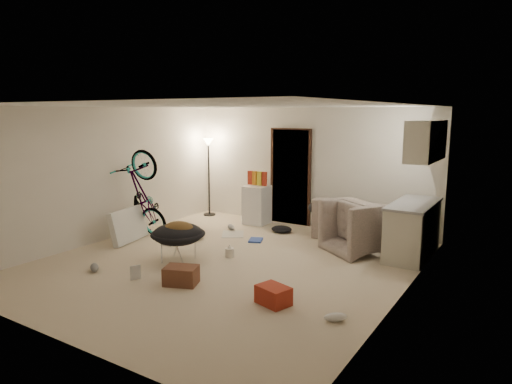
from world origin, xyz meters
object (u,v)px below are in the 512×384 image
Objects in this scene: bicycle at (144,214)px; drink_case_a at (181,275)px; saucer_chair at (178,239)px; tv_box at (128,225)px; mini_fridge at (257,205)px; armchair at (365,232)px; kitchen_counter at (413,230)px; juicer at (230,252)px; floor_lamp at (209,160)px; drink_case_b at (273,295)px; sofa at (368,227)px.

bicycle is 2.79m from drink_case_a.
tv_box is (-1.57, 0.37, -0.06)m from saucer_chair.
mini_fridge is 3.78m from drink_case_a.
tv_box is at bearing 175.47° from bicycle.
mini_fridge is (-2.67, 0.69, 0.09)m from armchair.
kitchen_counter is 5.11m from tv_box.
armchair is at bearing 41.00° from juicer.
bicycle is 3.86× the size of drink_case_a.
tv_box reaches higher than drink_case_a.
floor_lamp reaches higher than drink_case_b.
sofa reaches higher than juicer.
drink_case_b is (3.84, -3.62, -1.19)m from floor_lamp.
bicycle is at bearing -87.38° from floor_lamp.
sofa is 3.85m from drink_case_a.
floor_lamp is 1.91× the size of tv_box.
tv_box is at bearing -157.69° from kitchen_counter.
kitchen_counter is at bearing 88.65° from drink_case_b.
tv_box is at bearing 132.25° from drink_case_a.
juicer is at bearing 158.34° from drink_case_b.
saucer_chair is 2.18× the size of drink_case_b.
tv_box is (-3.82, -2.39, 0.02)m from sofa.
sofa is 4.31m from bicycle.
floor_lamp is at bearing 119.44° from saucer_chair.
saucer_chair is at bearing -60.56° from floor_lamp.
kitchen_counter reaches higher than saucer_chair.
floor_lamp is 4.95m from kitchen_counter.
floor_lamp is at bearing 80.12° from tv_box.
tv_box reaches higher than saucer_chair.
sofa is 2.37× the size of mini_fridge.
tv_box is at bearing -119.96° from mini_fridge.
saucer_chair is (-3.16, -2.32, -0.07)m from kitchen_counter.
floor_lamp reaches higher than drink_case_a.
mini_fridge is at bearing 111.11° from juicer.
saucer_chair is at bearing -133.74° from juicer.
juicer is at bearing -71.46° from mini_fridge.
drink_case_a reaches higher than juicer.
floor_lamp is 3.99× the size of drink_case_a.
armchair reaches higher than drink_case_a.
floor_lamp is 2.35m from bicycle.
tv_box is 2.33× the size of drink_case_b.
floor_lamp is at bearing 23.15° from armchair.
tv_box is 3.89m from drink_case_b.
armchair is 4.20m from bicycle.
drink_case_a is (2.40, -3.73, -1.18)m from floor_lamp.
drink_case_b is (-0.22, -2.83, -0.21)m from armchair.
armchair is 1.22× the size of mini_fridge.
mini_fridge is (1.39, -0.10, -0.89)m from floor_lamp.
armchair is 2.76m from mini_fridge.
mini_fridge reaches higher than tv_box.
floor_lamp is 1.21× the size of kitchen_counter.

